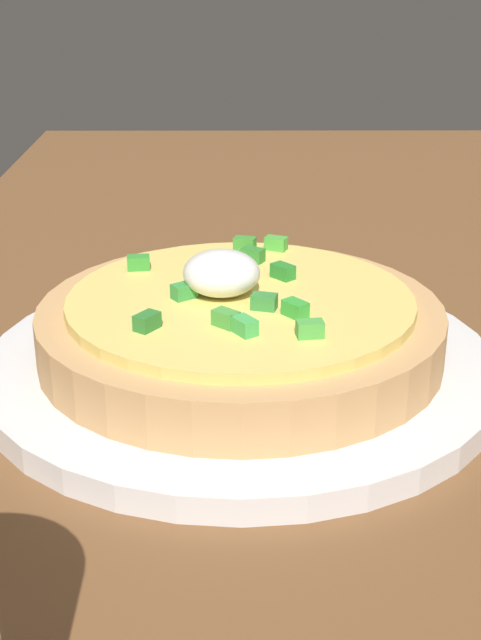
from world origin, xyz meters
The scene contains 3 objects.
dining_table centered at (0.00, 0.00, 1.43)cm, with size 125.55×65.99×2.87cm, color brown.
plate centered at (5.61, -8.99, 3.55)cm, with size 27.70×27.70×1.37cm, color white.
pizza centered at (5.60, -9.02, 5.94)cm, with size 21.74×21.74×5.72cm.
Camera 1 is at (50.16, -9.15, 25.19)cm, focal length 50.74 mm.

